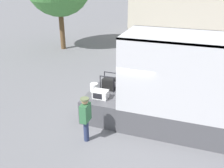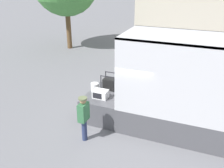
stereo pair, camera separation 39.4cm
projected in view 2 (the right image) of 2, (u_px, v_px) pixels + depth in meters
name	position (u px, v px, depth m)	size (l,w,h in m)	color
ground_plane	(124.00, 118.00, 9.92)	(160.00, 160.00, 0.00)	slate
box_truck	(216.00, 113.00, 8.42)	(5.80, 2.16, 3.46)	navy
tailgate_deck	(107.00, 104.00, 9.99)	(1.49, 2.05, 0.93)	#4C4C51
microwave	(101.00, 94.00, 9.42)	(0.56, 0.40, 0.31)	white
portable_generator	(110.00, 84.00, 10.10)	(0.61, 0.52, 0.65)	black
orange_bucket	(95.00, 87.00, 9.96)	(0.32, 0.32, 0.34)	silver
worker_person	(84.00, 115.00, 8.23)	(0.29, 0.44, 1.62)	navy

